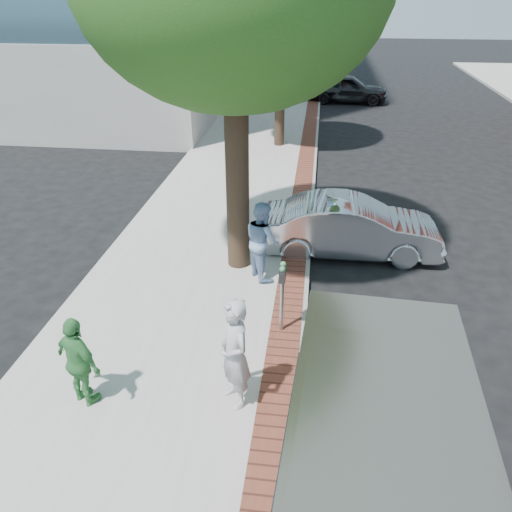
% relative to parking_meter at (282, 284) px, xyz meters
% --- Properties ---
extents(ground, '(120.00, 120.00, 0.00)m').
position_rel_parking_meter_xyz_m(ground, '(-0.62, 0.59, -1.21)').
color(ground, black).
rests_on(ground, ground).
extents(sidewalk, '(5.00, 60.00, 0.15)m').
position_rel_parking_meter_xyz_m(sidewalk, '(-2.12, 8.59, -1.13)').
color(sidewalk, '#9E9991').
rests_on(sidewalk, ground).
extents(brick_strip, '(0.60, 60.00, 0.01)m').
position_rel_parking_meter_xyz_m(brick_strip, '(0.08, 8.59, -1.05)').
color(brick_strip, brown).
rests_on(brick_strip, sidewalk).
extents(curb, '(0.10, 60.00, 0.15)m').
position_rel_parking_meter_xyz_m(curb, '(0.43, 8.59, -1.13)').
color(curb, gray).
rests_on(curb, ground).
extents(office_base, '(18.20, 22.20, 4.00)m').
position_rel_parking_meter_xyz_m(office_base, '(-13.62, 22.59, 0.79)').
color(office_base, gray).
rests_on(office_base, ground).
extents(signal_near, '(0.70, 0.15, 3.80)m').
position_rel_parking_meter_xyz_m(signal_near, '(0.28, 22.59, 1.05)').
color(signal_near, black).
rests_on(signal_near, ground).
extents(tree_far, '(4.80, 4.80, 7.14)m').
position_rel_parking_meter_xyz_m(tree_far, '(-1.12, 12.59, 4.09)').
color(tree_far, black).
rests_on(tree_far, sidewalk).
extents(parking_meter, '(0.12, 0.32, 1.47)m').
position_rel_parking_meter_xyz_m(parking_meter, '(0.00, 0.00, 0.00)').
color(parking_meter, gray).
rests_on(parking_meter, sidewalk).
extents(person_gray, '(0.76, 0.83, 1.90)m').
position_rel_parking_meter_xyz_m(person_gray, '(-0.57, -1.95, -0.10)').
color(person_gray, '#ACABB0').
rests_on(person_gray, sidewalk).
extents(person_officer, '(1.05, 1.11, 1.81)m').
position_rel_parking_meter_xyz_m(person_officer, '(-0.60, 2.01, -0.15)').
color(person_officer, '#7E9AC2').
rests_on(person_officer, sidewalk).
extents(person_green, '(1.01, 0.78, 1.60)m').
position_rel_parking_meter_xyz_m(person_green, '(-2.95, -2.26, -0.26)').
color(person_green, '#3F8A45').
rests_on(person_green, sidewalk).
extents(sedan_silver, '(4.42, 1.63, 1.44)m').
position_rel_parking_meter_xyz_m(sedan_silver, '(1.44, 3.63, -0.48)').
color(sedan_silver, silver).
rests_on(sedan_silver, ground).
extents(bg_car, '(4.63, 2.00, 1.55)m').
position_rel_parking_meter_xyz_m(bg_car, '(1.94, 22.05, -0.43)').
color(bg_car, black).
rests_on(bg_car, ground).
extents(van, '(2.50, 5.78, 2.09)m').
position_rel_parking_meter_xyz_m(van, '(1.44, -3.86, -0.06)').
color(van, gray).
rests_on(van, ground).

